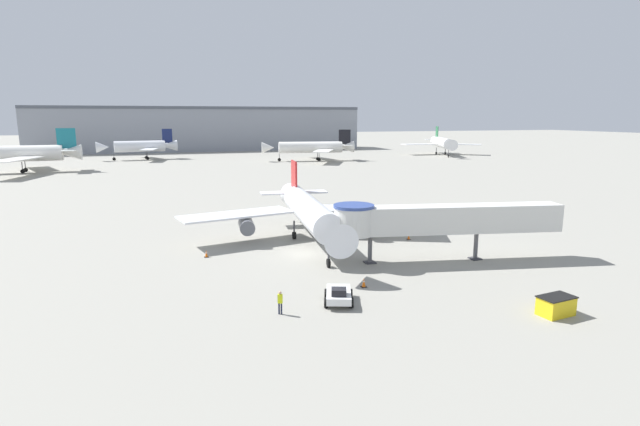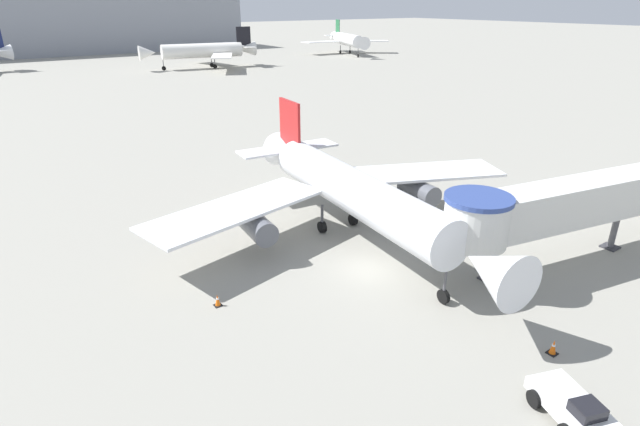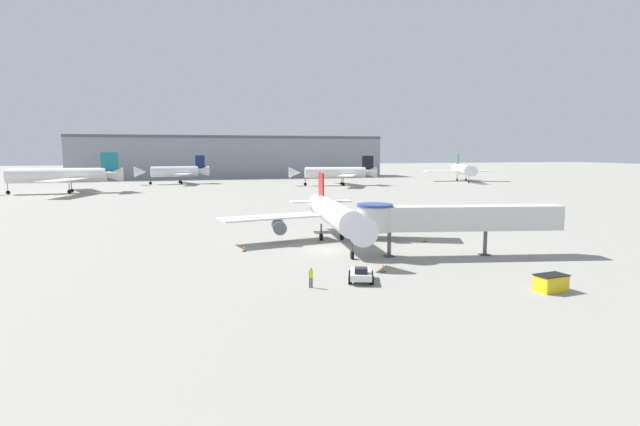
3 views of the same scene
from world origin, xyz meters
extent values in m
plane|color=gray|center=(0.00, 0.00, 0.00)|extent=(800.00, 800.00, 0.00)
cylinder|color=silver|center=(1.84, 4.06, 3.88)|extent=(5.12, 20.21, 3.19)
cone|color=silver|center=(0.57, -8.91, 3.88)|extent=(3.52, 3.81, 3.19)
cone|color=silver|center=(2.92, 15.13, 3.88)|extent=(3.64, 5.08, 3.19)
cube|color=silver|center=(-6.20, 7.55, 3.32)|extent=(14.15, 7.32, 0.22)
cube|color=silver|center=(10.41, 5.93, 3.32)|extent=(14.18, 9.55, 0.22)
cube|color=#B21E1E|center=(2.90, 14.89, 6.76)|extent=(0.60, 3.68, 4.15)
cube|color=silver|center=(2.94, 15.36, 4.44)|extent=(9.38, 3.45, 0.18)
cylinder|color=#565960|center=(-5.24, 6.26, 2.20)|extent=(2.11, 3.83, 1.76)
cylinder|color=#565960|center=(9.22, 4.85, 2.20)|extent=(2.11, 3.83, 1.76)
cylinder|color=#4C4C51|center=(0.89, -5.67, 1.37)|extent=(0.18, 0.18, 1.84)
cylinder|color=black|center=(0.89, -5.67, 0.45)|extent=(0.35, 0.92, 0.90)
cylinder|color=#4C4C51|center=(0.65, 6.69, 1.37)|extent=(0.22, 0.22, 1.84)
cylinder|color=black|center=(0.65, 6.69, 0.45)|extent=(0.49, 0.93, 0.90)
cylinder|color=#4C4C51|center=(3.51, 6.41, 1.37)|extent=(0.22, 0.22, 1.84)
cylinder|color=black|center=(3.51, 6.41, 0.45)|extent=(0.49, 0.93, 0.90)
cube|color=silver|center=(14.42, -7.23, 4.42)|extent=(21.90, 6.67, 2.80)
cylinder|color=silver|center=(3.72, -5.17, 4.42)|extent=(3.90, 3.90, 2.80)
cylinder|color=navy|center=(3.72, -5.17, 5.97)|extent=(4.10, 4.10, 0.30)
cylinder|color=#56565B|center=(5.43, -5.50, 1.51)|extent=(0.44, 0.44, 3.02)
cube|color=#333338|center=(5.43, -5.50, 0.06)|extent=(1.10, 1.10, 0.12)
cylinder|color=#56565B|center=(16.56, -7.65, 1.51)|extent=(0.44, 0.44, 3.02)
cube|color=#333338|center=(16.56, -7.65, 0.06)|extent=(1.10, 1.10, 0.12)
cube|color=silver|center=(-1.43, -15.01, 0.69)|extent=(3.05, 4.10, 0.57)
cube|color=black|center=(-1.70, -15.79, 1.23)|extent=(1.44, 1.35, 0.52)
cylinder|color=black|center=(-2.71, -15.63, 0.40)|extent=(0.56, 0.86, 0.81)
cylinder|color=black|center=(-0.82, -16.29, 0.40)|extent=(0.56, 0.86, 0.81)
cylinder|color=black|center=(-2.04, -13.73, 0.40)|extent=(0.56, 0.86, 0.81)
cylinder|color=black|center=(-0.16, -14.39, 0.40)|extent=(0.56, 0.86, 0.81)
cube|color=yellow|center=(13.37, -22.42, 0.70)|extent=(2.78, 1.93, 1.40)
cube|color=black|center=(13.37, -22.42, 1.44)|extent=(2.94, 2.04, 0.08)
cube|color=black|center=(13.92, 2.17, 0.02)|extent=(0.45, 0.45, 0.04)
cone|color=orange|center=(13.92, 2.17, 0.40)|extent=(0.31, 0.31, 0.71)
cylinder|color=white|center=(13.92, 2.17, 0.48)|extent=(0.17, 0.17, 0.09)
cube|color=black|center=(-10.37, 1.80, 0.02)|extent=(0.46, 0.46, 0.04)
cone|color=orange|center=(-10.37, 1.80, 0.40)|extent=(0.31, 0.31, 0.72)
cylinder|color=white|center=(-10.37, 1.80, 0.48)|extent=(0.17, 0.17, 0.09)
cube|color=black|center=(1.97, -12.13, 0.02)|extent=(0.50, 0.50, 0.04)
cone|color=orange|center=(1.97, -12.13, 0.43)|extent=(0.34, 0.34, 0.78)
cylinder|color=white|center=(1.97, -12.13, 0.52)|extent=(0.19, 0.19, 0.09)
cylinder|color=#1E2338|center=(-6.39, -15.92, 0.45)|extent=(0.13, 0.13, 0.89)
cylinder|color=#1E2338|center=(-6.55, -15.83, 0.45)|extent=(0.13, 0.13, 0.89)
cube|color=#D1E019|center=(-6.47, -15.87, 1.25)|extent=(0.41, 0.34, 0.71)
sphere|color=tan|center=(-6.47, -15.87, 1.72)|extent=(0.24, 0.24, 0.24)
cylinder|color=white|center=(89.81, 118.78, 4.73)|extent=(11.17, 22.12, 3.89)
cone|color=white|center=(84.80, 104.91, 4.73)|extent=(5.11, 5.34, 3.89)
cone|color=white|center=(94.03, 130.46, 4.73)|extent=(5.64, 6.80, 3.89)
cube|color=white|center=(82.64, 124.26, 4.05)|extent=(13.49, 5.59, 0.22)
cube|color=white|center=(98.83, 118.41, 4.05)|extent=(13.69, 12.25, 0.22)
cube|color=#1E6638|center=(93.93, 130.19, 8.23)|extent=(1.65, 4.02, 5.05)
cube|color=white|center=(94.13, 130.74, 5.41)|extent=(9.52, 5.84, 0.18)
cylinder|color=#4C4C51|center=(86.09, 108.48, 1.67)|extent=(0.18, 0.18, 2.24)
cylinder|color=black|center=(86.09, 108.48, 0.55)|extent=(0.62, 1.12, 1.10)
cylinder|color=#4C4C51|center=(89.10, 121.98, 1.67)|extent=(0.22, 0.22, 2.24)
cylinder|color=black|center=(89.10, 121.98, 0.55)|extent=(0.75, 1.17, 1.10)
cylinder|color=#4C4C51|center=(92.39, 120.79, 1.67)|extent=(0.22, 0.22, 2.24)
cylinder|color=black|center=(92.39, 120.79, 0.55)|extent=(0.75, 1.17, 1.10)
cylinder|color=white|center=(-52.27, 99.55, 5.10)|extent=(25.93, 5.16, 4.23)
cone|color=white|center=(-37.90, 100.07, 5.10)|extent=(6.50, 4.46, 4.23)
cube|color=white|center=(-49.22, 110.39, 4.36)|extent=(11.44, 18.19, 0.22)
cube|color=white|center=(-48.44, 88.96, 4.36)|extent=(10.39, 18.17, 0.22)
cube|color=#19707F|center=(-38.21, 100.05, 8.91)|extent=(4.79, 0.41, 5.50)
cube|color=white|center=(-37.58, 100.08, 5.84)|extent=(3.77, 11.82, 0.18)
cylinder|color=#4C4C51|center=(-49.11, 101.57, 1.77)|extent=(0.22, 0.22, 2.43)
cylinder|color=black|center=(-49.11, 101.57, 0.55)|extent=(1.11, 0.44, 1.10)
cylinder|color=#4C4C51|center=(-48.98, 97.76, 1.77)|extent=(0.22, 0.22, 2.43)
cylinder|color=black|center=(-48.98, 97.76, 0.55)|extent=(1.11, 0.44, 1.10)
cylinder|color=white|center=(34.05, 110.29, 4.58)|extent=(21.60, 6.86, 3.75)
cone|color=white|center=(20.00, 112.40, 4.58)|extent=(4.63, 4.32, 3.75)
cone|color=white|center=(45.86, 108.52, 4.58)|extent=(6.12, 4.54, 3.75)
cube|color=white|center=(38.13, 118.63, 3.92)|extent=(7.19, 14.58, 0.22)
cube|color=white|center=(35.50, 101.12, 3.92)|extent=(10.67, 14.70, 0.22)
cube|color=black|center=(45.59, 108.56, 7.95)|extent=(4.02, 0.84, 4.87)
cube|color=white|center=(46.14, 108.47, 5.24)|extent=(4.20, 9.80, 0.18)
cylinder|color=#4C4C51|center=(23.62, 111.85, 1.63)|extent=(0.18, 0.18, 2.16)
cylinder|color=black|center=(23.62, 111.85, 0.55)|extent=(1.13, 0.42, 1.10)
cylinder|color=#4C4C51|center=(36.93, 111.56, 1.63)|extent=(0.22, 0.22, 2.16)
cylinder|color=black|center=(36.93, 111.56, 0.55)|extent=(1.15, 0.56, 1.10)
cylinder|color=#4C4C51|center=(36.43, 108.23, 1.63)|extent=(0.22, 0.22, 2.16)
cylinder|color=black|center=(36.43, 108.23, 0.55)|extent=(1.15, 0.56, 1.10)
cylinder|color=silver|center=(-20.63, 132.91, 4.61)|extent=(16.89, 5.90, 3.78)
cone|color=silver|center=(-32.39, 131.37, 4.61)|extent=(4.61, 4.29, 3.78)
cone|color=silver|center=(-11.12, 134.16, 4.61)|extent=(6.11, 4.48, 3.78)
cube|color=silver|center=(-19.42, 140.46, 3.95)|extent=(8.48, 11.63, 0.22)
cube|color=silver|center=(-17.52, 125.93, 3.95)|extent=(6.14, 11.46, 0.22)
cube|color=#141E4C|center=(-11.40, 134.12, 8.02)|extent=(3.43, 0.68, 4.91)
cube|color=silver|center=(-10.84, 134.20, 5.28)|extent=(3.34, 7.64, 0.18)
cylinder|color=#4C4C51|center=(-29.10, 131.80, 1.64)|extent=(0.18, 0.18, 2.17)
cylinder|color=black|center=(-29.10, 131.80, 0.55)|extent=(1.12, 0.40, 1.10)
cylinder|color=#4C4C51|center=(-18.80, 134.87, 1.64)|extent=(0.22, 0.22, 2.17)
cylinder|color=black|center=(-18.80, 134.87, 0.55)|extent=(1.14, 0.54, 1.10)
cylinder|color=#4C4C51|center=(-18.36, 131.49, 1.64)|extent=(0.22, 0.22, 2.17)
cylinder|color=black|center=(-18.36, 131.49, 0.55)|extent=(1.14, 0.54, 1.10)
cube|color=gray|center=(4.19, 175.00, 8.83)|extent=(137.33, 20.61, 17.66)
cube|color=#4C515B|center=(4.19, 175.00, 18.26)|extent=(137.33, 21.03, 1.20)
camera|label=1|loc=(-14.58, -50.87, 14.82)|focal=28.00mm
camera|label=2|loc=(-19.75, -22.41, 16.75)|focal=28.00mm
camera|label=3|loc=(-16.99, -57.83, 12.10)|focal=28.00mm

